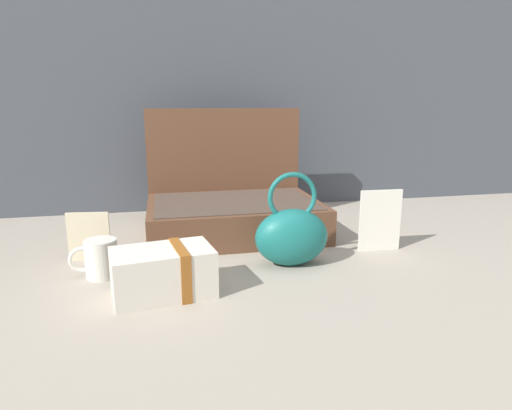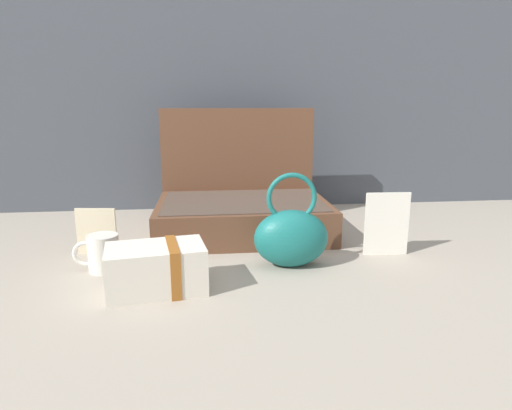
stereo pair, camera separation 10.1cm
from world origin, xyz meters
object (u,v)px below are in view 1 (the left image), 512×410
(info_card_left, at_px, (380,221))
(poster_card_right, at_px, (89,236))
(open_suitcase, at_px, (232,206))
(cream_toiletry_bag, at_px, (165,272))
(teal_pouch_handbag, at_px, (292,235))
(coffee_mug, at_px, (100,258))

(info_card_left, xyz_separation_m, poster_card_right, (-0.71, 0.08, -0.02))
(open_suitcase, distance_m, cream_toiletry_bag, 0.46)
(open_suitcase, distance_m, info_card_left, 0.42)
(cream_toiletry_bag, bearing_deg, teal_pouch_handbag, 19.76)
(poster_card_right, bearing_deg, coffee_mug, -64.57)
(teal_pouch_handbag, distance_m, info_card_left, 0.25)
(info_card_left, bearing_deg, poster_card_right, 176.02)
(cream_toiletry_bag, distance_m, info_card_left, 0.56)
(info_card_left, bearing_deg, cream_toiletry_bag, -161.34)
(open_suitcase, distance_m, coffee_mug, 0.44)
(coffee_mug, bearing_deg, teal_pouch_handbag, -2.44)
(open_suitcase, relative_size, coffee_mug, 4.71)
(cream_toiletry_bag, bearing_deg, poster_card_right, 126.22)
(info_card_left, bearing_deg, coffee_mug, -174.61)
(teal_pouch_handbag, bearing_deg, info_card_left, 11.69)
(open_suitcase, height_order, cream_toiletry_bag, open_suitcase)
(open_suitcase, height_order, teal_pouch_handbag, open_suitcase)
(teal_pouch_handbag, relative_size, cream_toiletry_bag, 1.05)
(cream_toiletry_bag, xyz_separation_m, coffee_mug, (-0.14, 0.12, -0.01))
(cream_toiletry_bag, height_order, coffee_mug, cream_toiletry_bag)
(coffee_mug, height_order, poster_card_right, poster_card_right)
(coffee_mug, relative_size, poster_card_right, 0.87)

